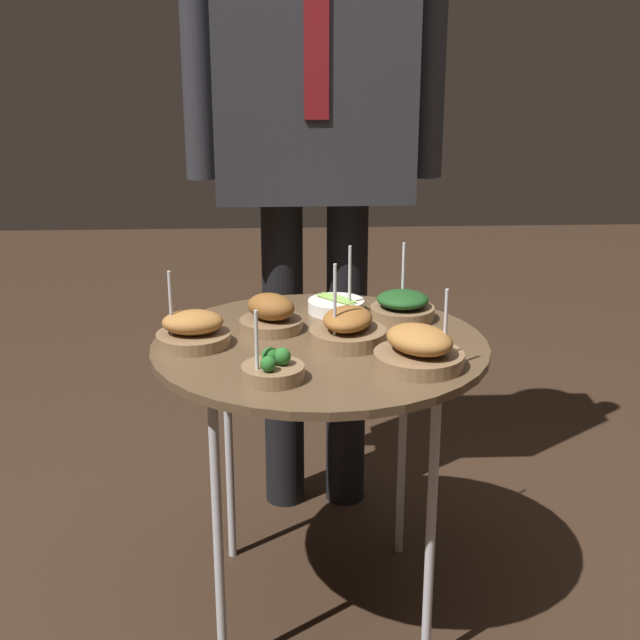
{
  "coord_description": "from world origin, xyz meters",
  "views": [
    {
      "loc": [
        -0.08,
        -1.75,
        1.29
      ],
      "look_at": [
        0.0,
        0.0,
        0.7
      ],
      "focal_mm": 50.0,
      "sensor_mm": 36.0,
      "label": 1
    }
  ],
  "objects": [
    {
      "name": "ground_plane",
      "position": [
        0.0,
        0.0,
        0.0
      ],
      "size": [
        8.0,
        8.0,
        0.0
      ],
      "primitive_type": "plane",
      "color": "black"
    },
    {
      "name": "serving_cart",
      "position": [
        0.0,
        0.0,
        0.61
      ],
      "size": [
        0.71,
        0.71,
        0.65
      ],
      "color": "brown",
      "rests_on": "ground_plane"
    },
    {
      "name": "bowl_roast_mid_right",
      "position": [
        0.06,
        -0.01,
        0.68
      ],
      "size": [
        0.16,
        0.16,
        0.18
      ],
      "color": "brown",
      "rests_on": "serving_cart"
    },
    {
      "name": "bowl_broccoli_far_rim",
      "position": [
        -0.1,
        -0.2,
        0.67
      ],
      "size": [
        0.12,
        0.12,
        0.14
      ],
      "color": "brown",
      "rests_on": "serving_cart"
    },
    {
      "name": "bowl_roast_back_left",
      "position": [
        0.19,
        -0.14,
        0.68
      ],
      "size": [
        0.18,
        0.18,
        0.16
      ],
      "color": "brown",
      "rests_on": "serving_cart"
    },
    {
      "name": "bowl_asparagus_mid_left",
      "position": [
        0.05,
        0.21,
        0.66
      ],
      "size": [
        0.13,
        0.13,
        0.16
      ],
      "color": "silver",
      "rests_on": "serving_cart"
    },
    {
      "name": "bowl_roast_front_left",
      "position": [
        -0.26,
        -0.0,
        0.68
      ],
      "size": [
        0.15,
        0.15,
        0.16
      ],
      "color": "brown",
      "rests_on": "serving_cart"
    },
    {
      "name": "bowl_spinach_center",
      "position": [
        0.19,
        0.15,
        0.68
      ],
      "size": [
        0.15,
        0.15,
        0.17
      ],
      "color": "brown",
      "rests_on": "serving_cart"
    },
    {
      "name": "bowl_roast_near_rim",
      "position": [
        -0.1,
        0.09,
        0.68
      ],
      "size": [
        0.14,
        0.14,
        0.08
      ],
      "color": "brown",
      "rests_on": "serving_cart"
    },
    {
      "name": "waiter_figure",
      "position": [
        0.01,
        0.49,
        1.1
      ],
      "size": [
        0.64,
        0.24,
        1.74
      ],
      "color": "black",
      "rests_on": "ground_plane"
    }
  ]
}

